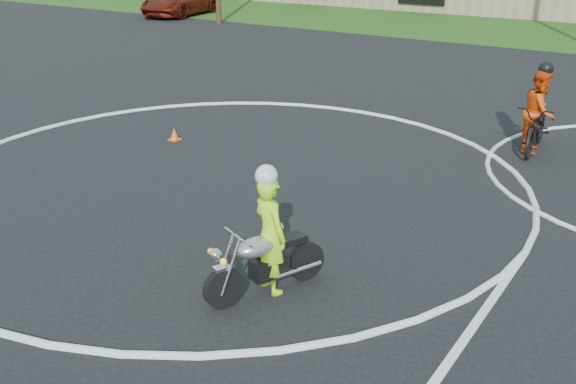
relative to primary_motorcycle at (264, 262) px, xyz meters
The scene contains 8 objects.
ground 3.35m from the primary_motorcycle, behind, with size 120.00×120.00×0.00m, color black.
grass_strip 27.45m from the primary_motorcycle, 96.91° to the left, with size 120.00×10.00×0.02m, color #1E4714.
course_markings 4.76m from the primary_motorcycle, 103.84° to the left, with size 19.05×19.05×0.12m.
primary_motorcycle is the anchor object (origin of this frame).
rider_primary_grp 0.43m from the primary_motorcycle, 85.79° to the left, with size 0.72×0.61×1.87m.
rider_second_grp 8.62m from the primary_motorcycle, 80.02° to the left, with size 0.91×2.18×2.05m.
pickup_grp 32.19m from the primary_motorcycle, 134.75° to the left, with size 3.52×5.87×1.53m.
traffic_cones 4.31m from the primary_motorcycle, 55.66° to the left, with size 16.03×12.25×0.30m.
Camera 1 is at (7.88, -6.49, 4.67)m, focal length 40.00 mm.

